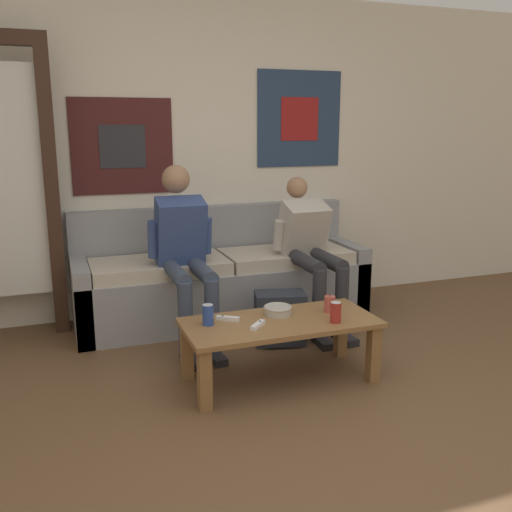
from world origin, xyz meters
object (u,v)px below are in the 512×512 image
object	(u,v)px
game_controller_near_right	(228,318)
couch	(222,281)
coffee_table	(280,331)
person_seated_adult	(184,247)
person_seated_teen	(310,246)
backpack	(280,320)
drink_can_blue	(208,315)
ceramic_bowl	(278,310)
drink_can_red	(336,312)
pillar_candle	(330,304)
game_controller_near_left	(258,325)

from	to	relation	value
game_controller_near_right	couch	bearing A→B (deg)	75.20
coffee_table	person_seated_adult	distance (m)	1.01
coffee_table	person_seated_teen	xyz separation A→B (m)	(0.59, 0.84, 0.31)
backpack	drink_can_blue	distance (m)	0.85
person_seated_teen	ceramic_bowl	xyz separation A→B (m)	(-0.56, -0.74, -0.21)
person_seated_teen	drink_can_red	world-z (taller)	person_seated_teen
pillar_candle	person_seated_teen	bearing A→B (deg)	73.46
backpack	pillar_candle	distance (m)	0.59
person_seated_adult	game_controller_near_right	xyz separation A→B (m)	(0.09, -0.75, -0.29)
person_seated_teen	backpack	xyz separation A→B (m)	(-0.36, -0.29, -0.45)
person_seated_adult	backpack	xyz separation A→B (m)	(0.61, -0.31, -0.51)
person_seated_teen	game_controller_near_left	distance (m)	1.20
person_seated_teen	pillar_candle	distance (m)	0.86
couch	pillar_candle	world-z (taller)	couch
drink_can_red	game_controller_near_right	distance (m)	0.65
couch	pillar_candle	xyz separation A→B (m)	(0.35, -1.20, 0.13)
person_seated_teen	person_seated_adult	bearing A→B (deg)	179.30
game_controller_near_left	backpack	bearing A→B (deg)	57.24
coffee_table	person_seated_teen	size ratio (longest dim) A/B	1.03
person_seated_adult	backpack	bearing A→B (deg)	-26.70
drink_can_blue	game_controller_near_left	world-z (taller)	drink_can_blue
coffee_table	person_seated_adult	bearing A→B (deg)	114.02
person_seated_adult	drink_can_blue	size ratio (longest dim) A/B	10.07
coffee_table	ceramic_bowl	world-z (taller)	ceramic_bowl
game_controller_near_left	game_controller_near_right	size ratio (longest dim) A/B	0.91
ceramic_bowl	game_controller_near_right	size ratio (longest dim) A/B	1.26
coffee_table	ceramic_bowl	size ratio (longest dim) A/B	6.70
pillar_candle	drink_can_blue	bearing A→B (deg)	177.40
couch	game_controller_near_left	xyz separation A→B (m)	(-0.17, -1.29, 0.09)
couch	drink_can_red	distance (m)	1.41
drink_can_red	game_controller_near_right	world-z (taller)	drink_can_red
person_seated_adult	game_controller_near_left	bearing A→B (deg)	-76.72
couch	backpack	xyz separation A→B (m)	(0.23, -0.68, -0.13)
person_seated_teen	pillar_candle	size ratio (longest dim) A/B	9.82
person_seated_adult	drink_can_blue	world-z (taller)	person_seated_adult
person_seated_adult	ceramic_bowl	bearing A→B (deg)	-61.59
game_controller_near_left	drink_can_blue	bearing A→B (deg)	152.91
person_seated_adult	game_controller_near_left	xyz separation A→B (m)	(0.22, -0.92, -0.29)
drink_can_blue	game_controller_near_left	xyz separation A→B (m)	(0.26, -0.13, -0.05)
backpack	person_seated_teen	bearing A→B (deg)	39.18
coffee_table	drink_can_blue	world-z (taller)	drink_can_blue
person_seated_teen	game_controller_near_right	world-z (taller)	person_seated_teen
person_seated_adult	backpack	world-z (taller)	person_seated_adult
ceramic_bowl	pillar_candle	size ratio (longest dim) A/B	1.51
game_controller_near_left	pillar_candle	bearing A→B (deg)	10.88
ceramic_bowl	game_controller_near_left	bearing A→B (deg)	-139.43
coffee_table	game_controller_near_left	bearing A→B (deg)	-159.76
person_seated_adult	game_controller_near_left	distance (m)	0.99
couch	pillar_candle	bearing A→B (deg)	-73.76
person_seated_teen	couch	bearing A→B (deg)	146.46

